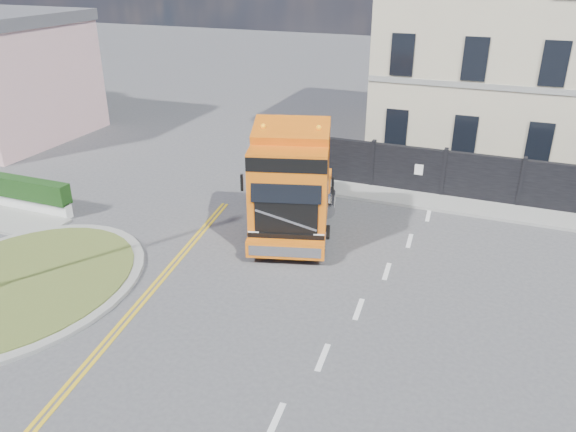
% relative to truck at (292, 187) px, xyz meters
% --- Properties ---
extents(ground, '(120.00, 120.00, 0.00)m').
position_rel_truck_xyz_m(ground, '(0.59, -3.42, -1.83)').
color(ground, '#424244').
rests_on(ground, ground).
extents(traffic_island, '(6.80, 6.80, 0.17)m').
position_rel_truck_xyz_m(traffic_island, '(-6.41, -6.42, -1.75)').
color(traffic_island, gray).
rests_on(traffic_island, ground).
extents(hoarding_fence, '(18.80, 0.25, 2.00)m').
position_rel_truck_xyz_m(hoarding_fence, '(7.14, 5.58, -0.83)').
color(hoarding_fence, black).
rests_on(hoarding_fence, ground).
extents(georgian_building, '(12.30, 10.30, 12.80)m').
position_rel_truck_xyz_m(georgian_building, '(6.59, 13.08, 3.94)').
color(georgian_building, '#B8AD92').
rests_on(georgian_building, ground).
extents(pavement_far, '(20.00, 1.60, 0.12)m').
position_rel_truck_xyz_m(pavement_far, '(6.59, 4.68, -1.77)').
color(pavement_far, gray).
rests_on(pavement_far, ground).
extents(truck, '(4.30, 7.25, 4.08)m').
position_rel_truck_xyz_m(truck, '(0.00, 0.00, 0.00)').
color(truck, black).
rests_on(truck, ground).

